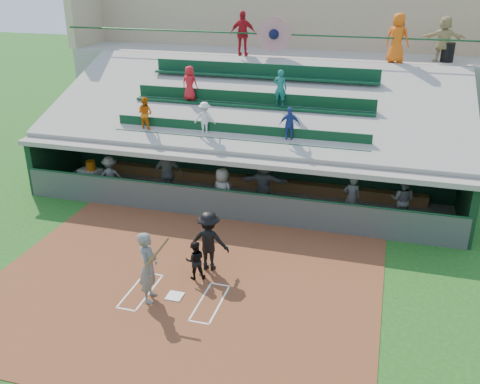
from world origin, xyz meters
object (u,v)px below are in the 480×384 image
(batter_at_plate, at_px, (148,267))
(water_cooler, at_px, (91,165))
(home_plate, at_px, (175,296))
(catcher, at_px, (195,260))
(trash_bin, at_px, (448,52))
(white_table, at_px, (91,178))

(batter_at_plate, relative_size, water_cooler, 5.43)
(home_plate, distance_m, catcher, 1.22)
(catcher, xyz_separation_m, trash_bin, (7.00, 11.89, 4.39))
(home_plate, relative_size, batter_at_plate, 0.21)
(home_plate, height_order, trash_bin, trash_bin)
(catcher, xyz_separation_m, white_table, (-6.48, 5.31, -0.20))
(batter_at_plate, xyz_separation_m, trash_bin, (7.82, 13.22, 3.96))
(batter_at_plate, relative_size, white_table, 2.44)
(white_table, xyz_separation_m, water_cooler, (0.08, -0.01, 0.55))
(home_plate, xyz_separation_m, water_cooler, (-6.17, 6.35, 0.92))
(home_plate, height_order, water_cooler, water_cooler)
(catcher, bearing_deg, water_cooler, -63.51)
(batter_at_plate, bearing_deg, water_cooler, 130.12)
(home_plate, distance_m, trash_bin, 15.64)
(water_cooler, distance_m, trash_bin, 15.48)
(home_plate, distance_m, water_cooler, 8.90)
(batter_at_plate, bearing_deg, catcher, 58.38)
(home_plate, bearing_deg, batter_at_plate, -155.03)
(white_table, height_order, water_cooler, water_cooler)
(white_table, bearing_deg, batter_at_plate, -33.19)
(catcher, relative_size, water_cooler, 3.16)
(catcher, xyz_separation_m, water_cooler, (-6.40, 5.30, 0.34))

